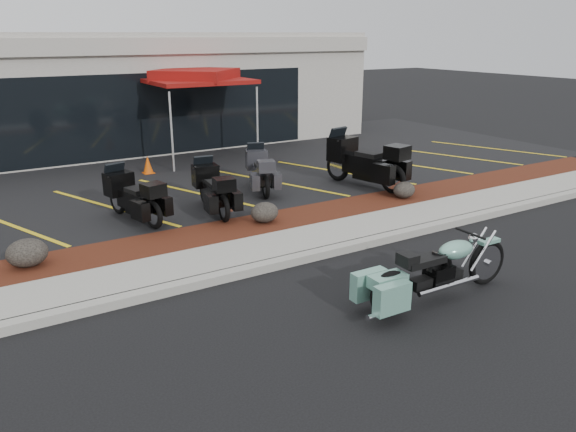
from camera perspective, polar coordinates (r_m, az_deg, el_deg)
ground at (r=9.60m, az=4.32°, el=-6.40°), size 90.00×90.00×0.00m
curb at (r=10.25m, az=1.40°, el=-4.26°), size 24.00×0.25×0.15m
sidewalk at (r=10.81m, az=-0.61°, el=-3.06°), size 24.00×1.20×0.15m
mulch_bed at (r=11.79m, az=-3.60°, el=-1.23°), size 24.00×1.20×0.16m
upper_lot at (r=16.57m, az=-12.42°, el=4.05°), size 26.00×9.60×0.15m
dealership_building at (r=22.23m, az=-18.30°, el=12.12°), size 18.00×8.16×4.00m
boulder_left at (r=10.57m, az=-24.98°, el=-3.41°), size 0.69×0.57×0.49m
boulder_mid at (r=11.83m, az=-2.40°, el=0.37°), size 0.61×0.51×0.43m
boulder_right at (r=13.89m, az=11.71°, el=2.62°), size 0.56×0.47×0.40m
hero_cruiser at (r=9.74m, az=19.59°, el=-3.83°), size 2.92×0.79×1.02m
touring_black_front at (r=12.88m, az=-17.00°, el=2.68°), size 1.21×2.10×1.15m
touring_black_mid at (r=13.18m, az=-8.50°, el=3.63°), size 1.00×2.06×1.16m
touring_grey at (r=14.83m, az=-3.28°, el=5.36°), size 1.32×2.07×1.13m
touring_black_rear at (r=15.21m, az=5.11°, el=6.27°), size 1.48×2.65×1.46m
traffic_cone at (r=16.57m, az=-14.05°, el=5.10°), size 0.32×0.32×0.51m
popup_canopy at (r=18.10m, az=-9.35°, el=13.70°), size 3.20×3.20×2.77m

